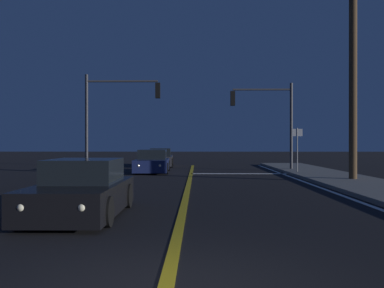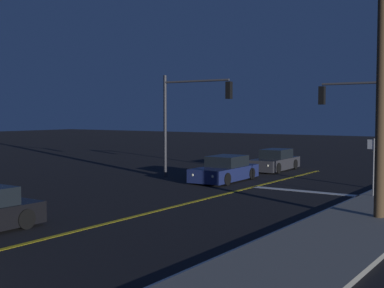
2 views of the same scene
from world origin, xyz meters
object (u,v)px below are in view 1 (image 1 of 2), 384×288
(car_lead_oncoming_charcoal, at_px, (161,159))
(car_far_approaching_navy, at_px, (152,162))
(street_sign_corner, at_px, (297,143))
(utility_pole_right, at_px, (353,68))
(traffic_signal_near_right, at_px, (269,112))
(car_distant_tail_black, at_px, (82,191))
(traffic_signal_far_left, at_px, (114,107))

(car_lead_oncoming_charcoal, xyz_separation_m, car_far_approaching_navy, (0.07, -6.28, 0.00))
(car_lead_oncoming_charcoal, distance_m, car_far_approaching_navy, 6.28)
(car_far_approaching_navy, height_order, street_sign_corner, street_sign_corner)
(car_lead_oncoming_charcoal, relative_size, utility_pole_right, 0.47)
(car_far_approaching_navy, height_order, traffic_signal_near_right, traffic_signal_near_right)
(car_distant_tail_black, relative_size, utility_pole_right, 0.43)
(car_lead_oncoming_charcoal, height_order, street_sign_corner, street_sign_corner)
(traffic_signal_far_left, bearing_deg, utility_pole_right, -26.26)
(car_lead_oncoming_charcoal, distance_m, utility_pole_right, 16.30)
(traffic_signal_far_left, height_order, utility_pole_right, utility_pole_right)
(car_far_approaching_navy, xyz_separation_m, utility_pole_right, (9.58, -6.07, 4.49))
(traffic_signal_near_right, relative_size, traffic_signal_far_left, 0.94)
(car_distant_tail_black, height_order, car_far_approaching_navy, same)
(street_sign_corner, bearing_deg, car_lead_oncoming_charcoal, 136.23)
(car_lead_oncoming_charcoal, relative_size, car_far_approaching_navy, 0.99)
(car_distant_tail_black, bearing_deg, street_sign_corner, -122.53)
(car_lead_oncoming_charcoal, distance_m, traffic_signal_far_left, 7.61)
(traffic_signal_far_left, relative_size, utility_pole_right, 0.59)
(car_lead_oncoming_charcoal, xyz_separation_m, traffic_signal_far_left, (-2.20, -6.50, 3.30))
(traffic_signal_near_right, height_order, traffic_signal_far_left, traffic_signal_far_left)
(car_lead_oncoming_charcoal, xyz_separation_m, utility_pole_right, (9.65, -12.35, 4.49))
(car_far_approaching_navy, bearing_deg, car_lead_oncoming_charcoal, -91.51)
(car_lead_oncoming_charcoal, height_order, car_distant_tail_black, same)
(car_distant_tail_black, bearing_deg, car_far_approaching_navy, -90.61)
(traffic_signal_far_left, bearing_deg, car_far_approaching_navy, 5.59)
(car_distant_tail_black, bearing_deg, traffic_signal_near_right, -114.53)
(car_distant_tail_black, relative_size, traffic_signal_near_right, 0.78)
(street_sign_corner, bearing_deg, traffic_signal_near_right, 111.54)
(car_distant_tail_black, distance_m, car_far_approaching_navy, 14.73)
(traffic_signal_far_left, bearing_deg, car_lead_oncoming_charcoal, 71.34)
(traffic_signal_near_right, bearing_deg, car_far_approaching_navy, 9.46)
(traffic_signal_far_left, relative_size, street_sign_corner, 2.25)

